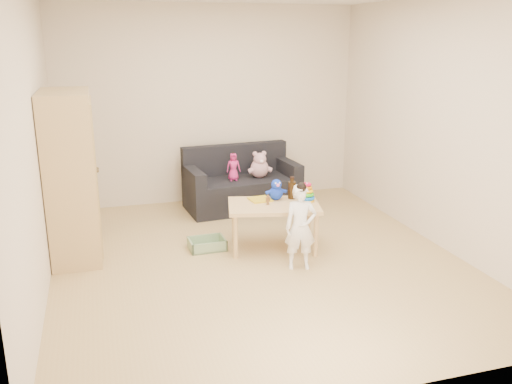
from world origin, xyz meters
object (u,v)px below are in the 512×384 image
object	(u,v)px
toddler	(300,228)
wardrobe	(71,176)
play_table	(274,226)
sofa	(242,193)

from	to	relation	value
toddler	wardrobe	bearing A→B (deg)	166.65
wardrobe	toddler	distance (m)	2.35
play_table	sofa	bearing A→B (deg)	88.10
play_table	toddler	world-z (taller)	toddler
wardrobe	sofa	xyz separation A→B (m)	(2.05, 1.04, -0.64)
sofa	play_table	world-z (taller)	play_table
wardrobe	sofa	world-z (taller)	wardrobe
wardrobe	play_table	xyz separation A→B (m)	(2.00, -0.42, -0.59)
sofa	toddler	xyz separation A→B (m)	(0.04, -2.01, 0.21)
wardrobe	play_table	distance (m)	2.13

